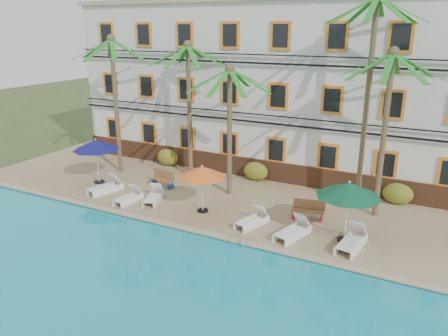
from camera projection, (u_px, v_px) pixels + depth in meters
The scene contains 25 objects.
ground at pixel (192, 225), 20.53m from camera, with size 100.00×100.00×0.00m, color #384C23.
pool_deck at pixel (238, 189), 24.71m from camera, with size 30.00×12.00×0.25m, color tan.
swimming_pool at pixel (82, 303), 14.59m from camera, with size 26.00×12.00×0.20m, color #179AAD.
pool_coping at pixel (181, 227), 19.69m from camera, with size 30.00×0.35×0.06m, color tan.
hotel_building at pixel (273, 86), 27.30m from camera, with size 25.40×6.44×10.22m.
palm_a at pixel (115, 86), 25.77m from camera, with size 4.48×4.48×8.25m.
palm_b at pixel (189, 91), 24.97m from camera, with size 4.48×4.48×7.96m.
palm_c at pixel (230, 111), 22.40m from camera, with size 4.48×4.48×6.92m.
palm_d at pixel (369, 78), 20.22m from camera, with size 4.48×4.48×10.17m.
palm_e at pixel (387, 111), 19.50m from camera, with size 4.48×4.48×7.87m.
shrub_left at pixel (167, 157), 28.43m from camera, with size 1.50×0.90×1.10m, color #255418.
shrub_mid at pixel (256, 171), 25.68m from camera, with size 1.50×0.90×1.10m, color #255418.
shrub_right at pixel (398, 194), 22.22m from camera, with size 1.50×0.90×1.10m, color #255418.
umbrella_blue at pixel (96, 145), 24.74m from camera, with size 2.65×2.65×2.65m.
umbrella_red at pixel (202, 172), 20.85m from camera, with size 2.39×2.39×2.39m.
umbrella_green at pixel (349, 190), 17.78m from camera, with size 2.72×2.72×2.71m.
lounger_a at pixel (106, 187), 23.91m from camera, with size 1.18×2.08×0.93m.
lounger_b at pixel (129, 197), 22.54m from camera, with size 0.67×1.74×0.81m.
lounger_c at pixel (154, 197), 22.57m from camera, with size 1.20×1.95×0.87m.
lounger_d at pixel (252, 220), 19.89m from camera, with size 1.16×1.90×0.85m.
lounger_e at pixel (293, 230), 18.77m from camera, with size 1.21×2.09×0.93m.
lounger_f at pixel (352, 241), 17.83m from camera, with size 0.98×2.14×0.97m.
bench_left at pixel (163, 179), 24.67m from camera, with size 1.55×0.68×0.93m.
bench_right at pixel (308, 209), 20.50m from camera, with size 1.57×0.78×0.93m.
pool_ladder at pixel (241, 244), 18.26m from camera, with size 0.54×0.74×0.74m.
Camera 1 is at (9.99, -15.88, 8.90)m, focal length 35.00 mm.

